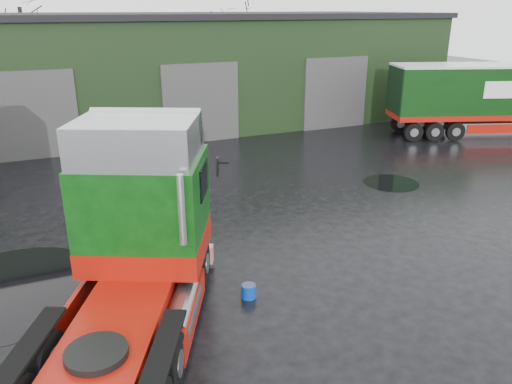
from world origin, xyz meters
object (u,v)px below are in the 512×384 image
at_px(warehouse, 171,68).
at_px(lorry_right, 496,100).
at_px(wash_bucket, 249,291).
at_px(tree_back_a, 24,35).
at_px(hero_tractor, 120,248).
at_px(tree_back_b, 234,44).

relative_size(warehouse, lorry_right, 2.21).
xyz_separation_m(lorry_right, wash_bucket, (-18.54, -9.87, -1.76)).
xyz_separation_m(lorry_right, tree_back_a, (-23.00, 21.00, 2.82)).
bearing_deg(hero_tractor, tree_back_a, 118.16).
bearing_deg(lorry_right, tree_back_b, -142.27).
distance_m(warehouse, lorry_right, 18.64).
relative_size(warehouse, tree_back_b, 4.32).
height_order(lorry_right, wash_bucket, lorry_right).
bearing_deg(tree_back_b, lorry_right, -71.57).
relative_size(lorry_right, tree_back_a, 1.54).
distance_m(wash_bucket, tree_back_b, 33.15).
bearing_deg(tree_back_a, hero_tractor, -87.27).
height_order(lorry_right, tree_back_b, tree_back_b).
relative_size(warehouse, tree_back_a, 3.41).
bearing_deg(lorry_right, hero_tractor, -44.69).
height_order(warehouse, wash_bucket, warehouse).
xyz_separation_m(warehouse, tree_back_a, (-8.00, 10.00, 1.59)).
xyz_separation_m(hero_tractor, lorry_right, (21.50, 10.49, -0.29)).
xyz_separation_m(warehouse, hero_tractor, (-6.50, -21.49, -0.94)).
bearing_deg(warehouse, hero_tractor, -106.83).
bearing_deg(wash_bucket, warehouse, 80.38).
distance_m(lorry_right, wash_bucket, 21.07).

